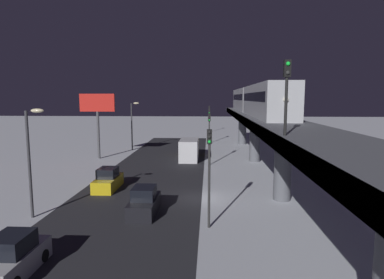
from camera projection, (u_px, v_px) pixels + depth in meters
name	position (u px, v px, depth m)	size (l,w,h in m)	color
ground_plane	(198.00, 198.00, 27.28)	(240.00, 240.00, 0.00)	silver
avenue_asphalt	(137.00, 197.00, 27.55)	(11.00, 81.68, 0.01)	#28282D
elevated_railway	(283.00, 133.00, 26.23)	(5.00, 81.68, 6.34)	slate
subway_train	(254.00, 100.00, 43.84)	(2.94, 36.87, 3.40)	#B7BABF
rail_signal	(287.00, 84.00, 17.19)	(0.36, 0.41, 4.00)	black
sedan_silver	(12.00, 259.00, 15.43)	(1.91, 4.11, 1.97)	#B2B2B7
sedan_black	(144.00, 203.00, 23.63)	(1.80, 4.15, 1.97)	black
sedan_yellow	(108.00, 180.00, 30.00)	(1.80, 4.24, 1.97)	gold
box_truck	(189.00, 149.00, 44.77)	(2.40, 7.40, 2.80)	gold
traffic_light_near	(209.00, 164.00, 20.59)	(0.32, 0.44, 6.40)	#2D2D2D
traffic_light_mid	(209.00, 132.00, 40.04)	(0.32, 0.44, 6.40)	#2D2D2D
traffic_light_far	(209.00, 121.00, 59.49)	(0.32, 0.44, 6.40)	#2D2D2D
traffic_light_distant	(209.00, 115.00, 78.94)	(0.32, 0.44, 6.40)	#2D2D2D
commercial_billboard	(97.00, 109.00, 44.29)	(4.80, 0.36, 8.90)	#4C4C51
street_lamp_near	(32.00, 150.00, 22.30)	(1.35, 0.44, 7.65)	#38383D
street_lamp_far	(133.00, 120.00, 52.02)	(1.35, 0.44, 7.65)	#38383D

